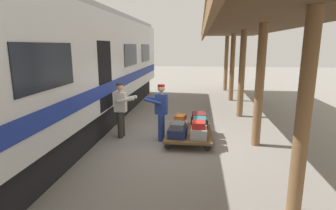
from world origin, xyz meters
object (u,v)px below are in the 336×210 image
at_px(suitcase_gray_aluminum, 199,133).
at_px(suitcase_slate_roller, 178,126).
at_px(suitcase_red_plastic, 199,125).
at_px(luggage_cart, 189,133).
at_px(suitcase_orange_carryall, 180,118).
at_px(train_car, 57,71).
at_px(porter_in_overalls, 161,110).
at_px(suitcase_black_hardshell, 199,123).
at_px(suitcase_cream_canvas, 180,123).
at_px(porter_by_door, 121,108).
at_px(suitcase_brown_leather, 179,128).
at_px(suitcase_tan_vintage, 199,127).
at_px(suitcase_maroon_trunk, 199,116).
at_px(suitcase_teal_softside, 200,120).
at_px(suitcase_navy_fabric, 178,133).

xyz_separation_m(suitcase_gray_aluminum, suitcase_slate_roller, (0.58, 0.04, 0.20)).
bearing_deg(suitcase_slate_roller, suitcase_red_plastic, -173.86).
xyz_separation_m(luggage_cart, suitcase_orange_carryall, (0.30, -0.56, 0.31)).
bearing_deg(train_car, porter_in_overalls, -177.92).
xyz_separation_m(luggage_cart, suitcase_black_hardshell, (-0.30, -0.54, 0.17)).
height_order(suitcase_cream_canvas, suitcase_red_plastic, suitcase_red_plastic).
xyz_separation_m(luggage_cart, suitcase_cream_canvas, (0.30, -0.54, 0.14)).
height_order(luggage_cart, porter_by_door, porter_by_door).
relative_size(suitcase_brown_leather, suitcase_tan_vintage, 1.10).
height_order(suitcase_maroon_trunk, porter_in_overalls, porter_in_overalls).
relative_size(suitcase_black_hardshell, suitcase_brown_leather, 1.04).
bearing_deg(suitcase_tan_vintage, luggage_cart, 0.00).
relative_size(suitcase_orange_carryall, porter_by_door, 0.25).
distance_m(train_car, suitcase_tan_vintage, 4.56).
xyz_separation_m(suitcase_tan_vintage, suitcase_cream_canvas, (0.60, -0.54, -0.04)).
xyz_separation_m(suitcase_brown_leather, porter_by_door, (1.80, -0.09, 0.55)).
height_order(suitcase_tan_vintage, suitcase_slate_roller, suitcase_slate_roller).
bearing_deg(suitcase_teal_softside, suitcase_maroon_trunk, -87.45).
height_order(suitcase_orange_carryall, suitcase_slate_roller, suitcase_slate_roller).
bearing_deg(porter_by_door, suitcase_cream_canvas, -165.96).
height_order(suitcase_black_hardshell, suitcase_navy_fabric, same).
xyz_separation_m(train_car, porter_by_door, (-1.86, -0.25, -1.14)).
bearing_deg(suitcase_black_hardshell, luggage_cart, 61.19).
relative_size(suitcase_brown_leather, porter_by_door, 0.32).
distance_m(suitcase_black_hardshell, suitcase_cream_canvas, 0.60).
xyz_separation_m(train_car, suitcase_slate_roller, (-3.68, 0.42, -1.43)).
distance_m(suitcase_black_hardshell, suitcase_brown_leather, 0.81).
relative_size(suitcase_black_hardshell, suitcase_navy_fabric, 1.02).
bearing_deg(suitcase_gray_aluminum, suitcase_brown_leather, -42.28).
bearing_deg(suitcase_brown_leather, suitcase_orange_carryall, -90.08).
bearing_deg(suitcase_cream_canvas, suitcase_orange_carryall, -93.15).
relative_size(suitcase_navy_fabric, suitcase_tan_vintage, 1.12).
bearing_deg(suitcase_gray_aluminum, suitcase_teal_softside, -91.82).
distance_m(suitcase_teal_softside, suitcase_red_plastic, 0.54).
distance_m(suitcase_gray_aluminum, suitcase_maroon_trunk, 1.14).
xyz_separation_m(suitcase_tan_vintage, suitcase_orange_carryall, (0.60, -0.56, 0.13)).
bearing_deg(suitcase_black_hardshell, suitcase_teal_softside, 91.94).
height_order(suitcase_brown_leather, suitcase_teal_softside, suitcase_teal_softside).
bearing_deg(suitcase_brown_leather, suitcase_navy_fabric, 90.00).
height_order(suitcase_navy_fabric, suitcase_maroon_trunk, suitcase_maroon_trunk).
distance_m(train_car, suitcase_orange_carryall, 4.02).
relative_size(suitcase_tan_vintage, suitcase_orange_carryall, 1.17).
relative_size(suitcase_slate_roller, porter_by_door, 0.29).
xyz_separation_m(suitcase_tan_vintage, suitcase_slate_roller, (0.58, 0.58, 0.20)).
relative_size(suitcase_cream_canvas, suitcase_orange_carryall, 1.40).
bearing_deg(porter_in_overalls, suitcase_teal_softside, -176.90).
relative_size(suitcase_cream_canvas, porter_by_door, 0.35).
bearing_deg(suitcase_red_plastic, suitcase_gray_aluminum, 115.51).
height_order(suitcase_gray_aluminum, suitcase_orange_carryall, suitcase_orange_carryall).
bearing_deg(suitcase_navy_fabric, porter_in_overalls, -42.19).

